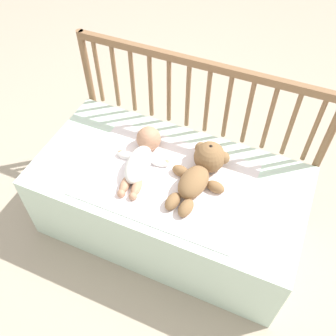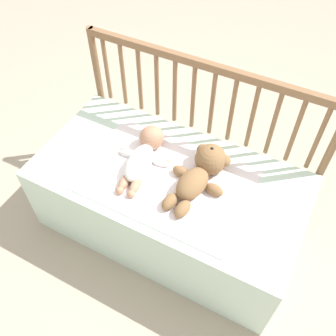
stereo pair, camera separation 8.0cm
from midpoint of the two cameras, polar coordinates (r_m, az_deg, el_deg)
ground_plane at (r=2.08m, az=1.24°, el=-8.59°), size 12.00×12.00×0.00m
crib_mattress at (r=1.90m, az=1.35°, el=-5.20°), size 1.27×0.65×0.43m
crib_rail at (r=1.84m, az=6.51°, el=9.50°), size 1.27×0.04×0.83m
blanket at (r=1.71m, az=1.09°, el=-1.79°), size 0.76×0.51×0.01m
teddy_bear at (r=1.67m, az=6.46°, el=-0.60°), size 0.27×0.40×0.15m
baby at (r=1.75m, az=-2.47°, el=1.94°), size 0.27×0.40×0.12m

